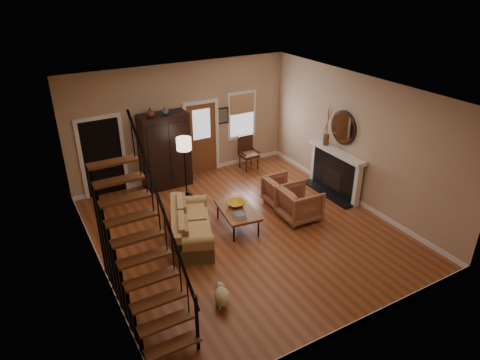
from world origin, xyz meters
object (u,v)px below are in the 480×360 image
coffee_table (237,218)px  side_chair (249,154)px  armchair_left (299,203)px  armchair_right (282,191)px  floor_lamp (185,168)px  sofa (191,226)px  armoire (165,151)px

coffee_table → side_chair: (1.90, 2.68, 0.26)m
coffee_table → armchair_left: armchair_left is taller
coffee_table → armchair_right: size_ratio=1.57×
floor_lamp → side_chair: size_ratio=1.65×
coffee_table → sofa: bearing=178.0°
sofa → armchair_right: size_ratio=2.41×
floor_lamp → coffee_table: bearing=-77.3°
armchair_right → coffee_table: bearing=106.7°
floor_lamp → side_chair: bearing=16.5°
armchair_left → armchair_right: size_ratio=1.11×
armchair_left → armchair_right: (0.04, 0.80, -0.04)m
sofa → armchair_right: 2.73m
coffee_table → armchair_left: 1.57m
armchair_left → floor_lamp: bearing=42.2°
sofa → floor_lamp: 2.13m
armchair_right → side_chair: (0.35, 2.28, 0.14)m
sofa → side_chair: bearing=61.2°
sofa → armchair_left: size_ratio=2.16×
coffee_table → side_chair: size_ratio=1.26×
armchair_left → armoire: bearing=36.3°
side_chair → armchair_right: bearing=-98.7°
armoire → floor_lamp: bearing=-77.0°
armchair_right → floor_lamp: 2.59m
armchair_right → side_chair: side_chair is taller
coffee_table → armchair_right: (1.55, 0.40, 0.13)m
side_chair → coffee_table: bearing=-125.3°
armchair_left → side_chair: 3.11m
sofa → side_chair: 4.04m
armchair_left → sofa: bearing=83.6°
floor_lamp → armoire: bearing=103.0°
sofa → armchair_right: bearing=28.0°
coffee_table → floor_lamp: floor_lamp is taller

